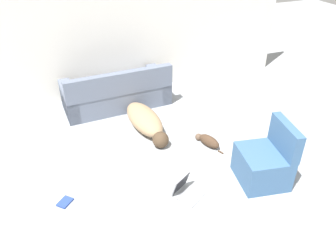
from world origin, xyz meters
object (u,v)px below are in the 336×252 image
couch (117,94)px  book_blue (65,202)px  side_chair (265,162)px  book_green (295,149)px  cat (208,141)px  laptop_open (185,189)px  dog (146,121)px

couch → book_blue: 2.55m
book_blue → side_chair: bearing=-11.4°
book_blue → book_green: bearing=-2.3°
book_blue → side_chair: side_chair is taller
side_chair → cat: bearing=-151.2°
book_blue → laptop_open: bearing=-15.1°
couch → book_blue: (-1.23, -2.22, -0.25)m
dog → book_blue: bearing=-55.8°
couch → side_chair: side_chair is taller
book_green → dog: bearing=144.7°
dog → side_chair: side_chair is taller
book_green → side_chair: 0.98m
cat → book_green: (1.19, -0.59, -0.07)m
couch → book_blue: bearing=57.9°
couch → book_green: size_ratio=7.71×
couch → book_blue: size_ratio=8.67×
book_blue → book_green: 3.43m
laptop_open → book_blue: laptop_open is taller
dog → book_green: (1.96, -1.39, -0.15)m
cat → laptop_open: (-0.77, -0.85, -0.00)m
laptop_open → book_blue: size_ratio=1.96×
couch → cat: bearing=116.4°
dog → cat: (0.76, -0.79, -0.08)m
cat → book_green: cat is taller
cat → side_chair: size_ratio=0.65×
laptop_open → book_green: laptop_open is taller
laptop_open → book_blue: (-1.47, 0.40, -0.07)m
laptop_open → side_chair: size_ratio=0.52×
book_green → side_chair: bearing=-156.1°
dog → book_green: 2.40m
laptop_open → book_green: bearing=-23.8°
couch → laptop_open: couch is taller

